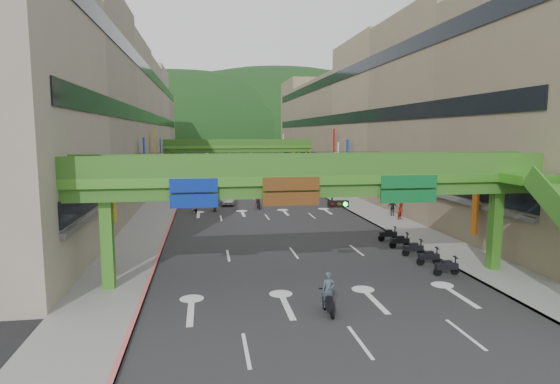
% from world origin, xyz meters
% --- Properties ---
extents(ground, '(320.00, 320.00, 0.00)m').
position_xyz_m(ground, '(0.00, 0.00, 0.00)').
color(ground, black).
rests_on(ground, ground).
extents(road_slab, '(18.00, 140.00, 0.02)m').
position_xyz_m(road_slab, '(0.00, 50.00, 0.01)').
color(road_slab, '#28282B').
rests_on(road_slab, ground).
extents(sidewalk_left, '(4.00, 140.00, 0.15)m').
position_xyz_m(sidewalk_left, '(-11.00, 50.00, 0.07)').
color(sidewalk_left, gray).
rests_on(sidewalk_left, ground).
extents(sidewalk_right, '(4.00, 140.00, 0.15)m').
position_xyz_m(sidewalk_right, '(11.00, 50.00, 0.07)').
color(sidewalk_right, gray).
rests_on(sidewalk_right, ground).
extents(curb_left, '(0.20, 140.00, 0.18)m').
position_xyz_m(curb_left, '(-9.10, 50.00, 0.09)').
color(curb_left, '#CC5959').
rests_on(curb_left, ground).
extents(curb_right, '(0.20, 140.00, 0.18)m').
position_xyz_m(curb_right, '(9.10, 50.00, 0.09)').
color(curb_right, gray).
rests_on(curb_right, ground).
extents(building_row_left, '(12.80, 95.00, 19.00)m').
position_xyz_m(building_row_left, '(-18.93, 50.00, 9.46)').
color(building_row_left, '#9E937F').
rests_on(building_row_left, ground).
extents(building_row_right, '(12.80, 95.00, 19.00)m').
position_xyz_m(building_row_right, '(18.93, 50.00, 9.46)').
color(building_row_right, gray).
rests_on(building_row_right, ground).
extents(overpass_near, '(28.00, 12.27, 7.10)m').
position_xyz_m(overpass_near, '(0.93, 5.38, 5.21)').
color(overpass_near, '#4C9E2D').
rests_on(overpass_near, ground).
extents(overpass_far, '(28.00, 2.20, 7.10)m').
position_xyz_m(overpass_far, '(0.00, 65.00, 5.40)').
color(overpass_far, '#4C9E2D').
rests_on(overpass_far, ground).
extents(hill_left, '(168.00, 140.00, 112.00)m').
position_xyz_m(hill_left, '(-15.00, 160.00, 0.00)').
color(hill_left, '#1C4419').
rests_on(hill_left, ground).
extents(hill_right, '(208.00, 176.00, 128.00)m').
position_xyz_m(hill_right, '(25.00, 180.00, 0.00)').
color(hill_right, '#1C4419').
rests_on(hill_right, ground).
extents(bunting_string, '(26.00, 0.36, 0.47)m').
position_xyz_m(bunting_string, '(0.00, 30.00, 5.96)').
color(bunting_string, black).
rests_on(bunting_string, ground).
extents(scooter_rider_near, '(0.62, 1.60, 1.97)m').
position_xyz_m(scooter_rider_near, '(-0.49, 1.00, 0.91)').
color(scooter_rider_near, black).
rests_on(scooter_rider_near, ground).
extents(scooter_rider_mid, '(0.90, 1.60, 2.12)m').
position_xyz_m(scooter_rider_mid, '(-0.26, 31.21, 1.10)').
color(scooter_rider_mid, black).
rests_on(scooter_rider_mid, ground).
extents(scooter_rider_left, '(0.97, 1.59, 1.91)m').
position_xyz_m(scooter_rider_left, '(-7.03, 30.09, 0.94)').
color(scooter_rider_left, gray).
rests_on(scooter_rider_left, ground).
extents(scooter_rider_far, '(0.91, 1.60, 2.20)m').
position_xyz_m(scooter_rider_far, '(-4.99, 30.53, 1.13)').
color(scooter_rider_far, maroon).
rests_on(scooter_rider_far, ground).
extents(parked_scooter_row, '(1.60, 9.35, 1.08)m').
position_xyz_m(parked_scooter_row, '(7.80, 10.00, 0.52)').
color(parked_scooter_row, black).
rests_on(parked_scooter_row, ground).
extents(car_silver, '(1.49, 3.98, 1.30)m').
position_xyz_m(car_silver, '(-3.42, 35.00, 0.65)').
color(car_silver, '#B8B7C0').
rests_on(car_silver, ground).
extents(car_yellow, '(1.74, 3.78, 1.25)m').
position_xyz_m(car_yellow, '(0.28, 44.72, 0.63)').
color(car_yellow, orange).
rests_on(car_yellow, ground).
extents(pedestrian_red, '(0.96, 0.92, 1.57)m').
position_xyz_m(pedestrian_red, '(12.20, 22.13, 0.78)').
color(pedestrian_red, '#9F1E13').
rests_on(pedestrian_red, ground).
extents(pedestrian_dark, '(0.96, 0.45, 1.60)m').
position_xyz_m(pedestrian_dark, '(12.20, 24.25, 0.80)').
color(pedestrian_dark, black).
rests_on(pedestrian_dark, ground).
extents(pedestrian_blue, '(1.04, 0.95, 1.87)m').
position_xyz_m(pedestrian_blue, '(12.20, 40.00, 0.94)').
color(pedestrian_blue, '#31495A').
rests_on(pedestrian_blue, ground).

